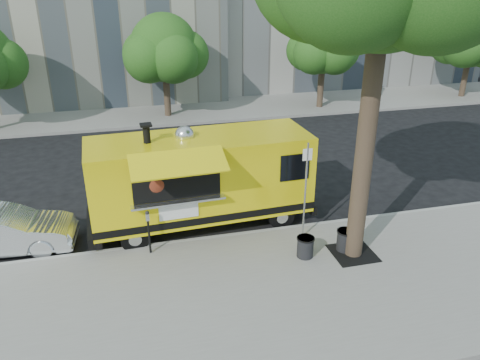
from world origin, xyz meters
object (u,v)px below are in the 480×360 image
object	(u,v)px
far_tree_c	(324,45)
food_truck	(200,178)
far_tree_b	(164,48)
sign_post	(306,185)
parking_meter	(148,227)
far_tree_d	(473,36)
sedan	(2,231)
trash_bin_left	(305,246)
trash_bin_right	(345,240)

from	to	relation	value
far_tree_c	food_truck	distance (m)	15.48
far_tree_b	sign_post	size ratio (longest dim) A/B	1.83
parking_meter	far_tree_d	bearing A→B (deg)	33.60
far_tree_d	parking_meter	size ratio (longest dim) A/B	4.23
food_truck	far_tree_d	bearing A→B (deg)	29.90
parking_meter	sedan	xyz separation A→B (m)	(-4.09, 1.35, -0.32)
far_tree_d	trash_bin_left	bearing A→B (deg)	-137.85
parking_meter	trash_bin_right	size ratio (longest dim) A/B	2.12
far_tree_d	sedan	world-z (taller)	far_tree_d
parking_meter	trash_bin_right	world-z (taller)	parking_meter
far_tree_d	sign_post	world-z (taller)	far_tree_d
far_tree_d	far_tree_c	bearing A→B (deg)	-178.85
far_tree_d	sign_post	bearing A→B (deg)	-139.30
sign_post	sedan	xyz separation A→B (m)	(-8.64, 1.55, -1.19)
far_tree_c	parking_meter	size ratio (longest dim) A/B	3.90
far_tree_c	far_tree_d	size ratio (longest dim) A/B	0.92
far_tree_b	food_truck	world-z (taller)	far_tree_b
parking_meter	food_truck	bearing A→B (deg)	41.02
sign_post	sedan	bearing A→B (deg)	169.83
far_tree_c	sign_post	world-z (taller)	far_tree_c
far_tree_c	sedan	world-z (taller)	far_tree_c
far_tree_b	far_tree_c	size ratio (longest dim) A/B	1.06
parking_meter	trash_bin_right	bearing A→B (deg)	-12.58
far_tree_b	sedan	bearing A→B (deg)	-115.64
trash_bin_left	far_tree_d	bearing A→B (deg)	42.15
food_truck	sedan	size ratio (longest dim) A/B	1.78
sign_post	far_tree_c	bearing A→B (deg)	65.19
sedan	far_tree_d	bearing A→B (deg)	-59.13
far_tree_b	trash_bin_right	distance (m)	16.00
far_tree_b	trash_bin_right	xyz separation A→B (m)	(3.45, -15.27, -3.35)
far_tree_c	trash_bin_right	size ratio (longest dim) A/B	8.28
trash_bin_left	trash_bin_right	distance (m)	1.23
far_tree_d	trash_bin_right	bearing A→B (deg)	-135.72
far_tree_b	food_truck	bearing A→B (deg)	-91.17
far_tree_d	far_tree_b	bearing A→B (deg)	179.70
trash_bin_left	far_tree_c	bearing A→B (deg)	65.65
far_tree_c	parking_meter	distance (m)	17.82
food_truck	trash_bin_left	xyz separation A→B (m)	(2.47, -2.77, -1.17)
far_tree_d	trash_bin_left	distance (m)	22.90
far_tree_c	trash_bin_right	world-z (taller)	far_tree_c
far_tree_c	trash_bin_left	distance (m)	16.78
far_tree_c	food_truck	size ratio (longest dim) A/B	0.73
far_tree_c	food_truck	bearing A→B (deg)	-127.11
far_tree_c	far_tree_d	distance (m)	10.00
far_tree_c	trash_bin_left	xyz separation A→B (m)	(-6.79, -15.00, -3.25)
far_tree_d	sedan	bearing A→B (deg)	-153.34
far_tree_b	far_tree_d	xyz separation A→B (m)	(19.00, -0.10, 0.06)
far_tree_b	sign_post	world-z (taller)	far_tree_b
sedan	trash_bin_right	xyz separation A→B (m)	(9.54, -2.57, -0.18)
sign_post	parking_meter	size ratio (longest dim) A/B	2.25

